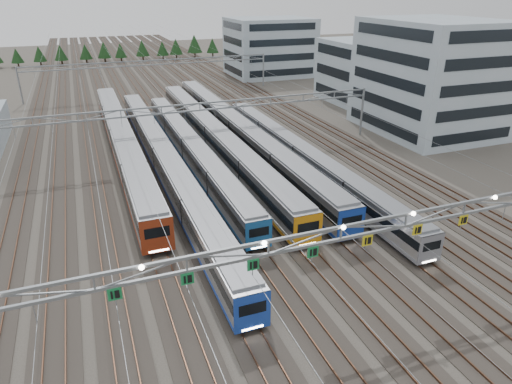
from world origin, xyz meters
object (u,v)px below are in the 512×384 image
object	(u,v)px
gantry_mid	(200,113)
depot_bldg_south	(431,77)
train_a	(122,141)
train_d	(215,137)
depot_bldg_north	(270,47)
gantry_near	(341,237)
train_e	(238,130)
train_f	(301,156)
train_c	(191,149)
depot_bldg_mid	(360,71)
gantry_far	(151,67)
train_b	(164,159)

from	to	relation	value
gantry_mid	depot_bldg_south	size ratio (longest dim) A/B	2.56
train_a	train_d	bearing A→B (deg)	-12.39
depot_bldg_south	depot_bldg_north	world-z (taller)	depot_bldg_south
train_a	gantry_near	size ratio (longest dim) A/B	1.09
gantry_near	gantry_mid	xyz separation A→B (m)	(0.05, 40.12, -0.70)
train_a	train_e	size ratio (longest dim) A/B	0.90
train_d	train_f	bearing A→B (deg)	-52.59
train_e	depot_bldg_south	world-z (taller)	depot_bldg_south
train_c	depot_bldg_mid	xyz separation A→B (m)	(44.07, 25.13, 4.46)
train_d	depot_bldg_south	bearing A→B (deg)	-3.71
train_d	depot_bldg_north	xyz separation A→B (m)	(33.28, 58.50, 5.49)
train_d	gantry_far	xyz separation A→B (m)	(-2.25, 44.30, 4.15)
train_a	depot_bldg_north	xyz separation A→B (m)	(46.78, 55.54, 5.41)
depot_bldg_south	depot_bldg_mid	xyz separation A→B (m)	(1.92, 24.14, -2.82)
depot_bldg_north	gantry_near	bearing A→B (deg)	-109.71
train_c	train_e	distance (m)	10.53
train_a	gantry_mid	xyz separation A→B (m)	(11.25, -3.67, 4.07)
gantry_far	depot_bldg_south	bearing A→B (deg)	-49.51
depot_bldg_north	depot_bldg_south	bearing A→B (deg)	-85.90
train_a	train_c	xyz separation A→B (m)	(9.00, -6.40, -0.30)
train_d	train_f	distance (m)	14.82
train_a	gantry_mid	distance (m)	12.51
gantry_mid	depot_bldg_south	xyz separation A→B (m)	(39.90, -1.74, 2.91)
train_a	train_c	size ratio (longest dim) A/B	1.14
train_c	depot_bldg_mid	size ratio (longest dim) A/B	3.38
train_c	gantry_near	bearing A→B (deg)	-86.63
train_b	train_f	xyz separation A→B (m)	(18.00, -5.25, -0.15)
train_d	gantry_near	bearing A→B (deg)	-93.22
gantry_near	train_c	bearing A→B (deg)	93.37
gantry_near	depot_bldg_mid	size ratio (longest dim) A/B	3.52
train_b	gantry_mid	world-z (taller)	gantry_mid
train_b	train_f	bearing A→B (deg)	-16.27
train_c	gantry_far	size ratio (longest dim) A/B	0.96
gantry_mid	train_c	bearing A→B (deg)	-129.46
train_a	train_b	distance (m)	10.49
train_e	train_a	bearing A→B (deg)	177.05
gantry_near	depot_bldg_mid	world-z (taller)	depot_bldg_mid
depot_bldg_north	train_a	bearing A→B (deg)	-130.11
gantry_far	depot_bldg_south	size ratio (longest dim) A/B	2.56
train_b	gantry_near	size ratio (longest dim) A/B	1.21
gantry_mid	gantry_far	world-z (taller)	same
train_c	depot_bldg_south	size ratio (longest dim) A/B	2.46
gantry_far	train_e	bearing A→B (deg)	-80.93
gantry_far	depot_bldg_south	world-z (taller)	depot_bldg_south
train_b	gantry_far	bearing A→B (deg)	82.43
gantry_far	train_a	bearing A→B (deg)	-105.23
gantry_far	depot_bldg_north	world-z (taller)	depot_bldg_north
train_d	gantry_near	size ratio (longest dim) A/B	1.12
gantry_far	train_b	bearing A→B (deg)	-97.57
gantry_far	train_c	bearing A→B (deg)	-92.70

